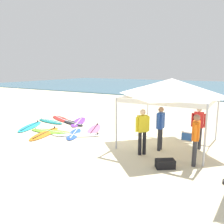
{
  "coord_description": "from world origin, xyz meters",
  "views": [
    {
      "loc": [
        5.35,
        -9.02,
        3.15
      ],
      "look_at": [
        -0.36,
        0.72,
        1.0
      ],
      "focal_mm": 36.97,
      "sensor_mm": 36.0,
      "label": 1
    }
  ],
  "objects_px": {
    "surfboard_purple": "(78,122)",
    "cooler_box": "(188,135)",
    "surfboard_white": "(78,135)",
    "person_blue": "(160,125)",
    "surfboard_lime": "(53,132)",
    "surfboard_cyan": "(30,126)",
    "surfboard_teal": "(50,121)",
    "person_yellow": "(142,129)",
    "person_red": "(198,125)",
    "canopy_tent": "(171,87)",
    "surfboard_orange": "(45,133)",
    "surfboard_red": "(61,119)",
    "surfboard_black": "(72,123)",
    "surfboard_pink": "(94,129)",
    "gear_bag_near_tent": "(165,164)",
    "person_orange": "(196,136)",
    "surfboard_blue": "(74,134)"
  },
  "relations": [
    {
      "from": "surfboard_purple",
      "to": "cooler_box",
      "type": "relative_size",
      "value": 5.08
    },
    {
      "from": "person_orange",
      "to": "person_red",
      "type": "relative_size",
      "value": 1.0
    },
    {
      "from": "cooler_box",
      "to": "person_yellow",
      "type": "bearing_deg",
      "value": -111.02
    },
    {
      "from": "canopy_tent",
      "to": "surfboard_pink",
      "type": "height_order",
      "value": "canopy_tent"
    },
    {
      "from": "surfboard_white",
      "to": "surfboard_purple",
      "type": "height_order",
      "value": "same"
    },
    {
      "from": "surfboard_purple",
      "to": "person_orange",
      "type": "distance_m",
      "value": 7.77
    },
    {
      "from": "canopy_tent",
      "to": "person_blue",
      "type": "relative_size",
      "value": 1.98
    },
    {
      "from": "surfboard_red",
      "to": "cooler_box",
      "type": "xyz_separation_m",
      "value": [
        7.78,
        -0.24,
        0.16
      ]
    },
    {
      "from": "surfboard_white",
      "to": "surfboard_purple",
      "type": "xyz_separation_m",
      "value": [
        -1.66,
        2.16,
        -0.0
      ]
    },
    {
      "from": "person_red",
      "to": "surfboard_white",
      "type": "bearing_deg",
      "value": -169.71
    },
    {
      "from": "surfboard_lime",
      "to": "gear_bag_near_tent",
      "type": "height_order",
      "value": "gear_bag_near_tent"
    },
    {
      "from": "surfboard_cyan",
      "to": "surfboard_lime",
      "type": "relative_size",
      "value": 0.9
    },
    {
      "from": "surfboard_orange",
      "to": "surfboard_white",
      "type": "bearing_deg",
      "value": 23.04
    },
    {
      "from": "surfboard_red",
      "to": "person_blue",
      "type": "height_order",
      "value": "person_blue"
    },
    {
      "from": "gear_bag_near_tent",
      "to": "person_blue",
      "type": "bearing_deg",
      "value": 114.87
    },
    {
      "from": "cooler_box",
      "to": "person_blue",
      "type": "bearing_deg",
      "value": -108.47
    },
    {
      "from": "surfboard_teal",
      "to": "surfboard_white",
      "type": "bearing_deg",
      "value": -23.5
    },
    {
      "from": "canopy_tent",
      "to": "surfboard_pink",
      "type": "bearing_deg",
      "value": 175.68
    },
    {
      "from": "canopy_tent",
      "to": "person_red",
      "type": "distance_m",
      "value": 1.8
    },
    {
      "from": "surfboard_white",
      "to": "person_blue",
      "type": "xyz_separation_m",
      "value": [
        4.02,
        0.07,
        0.95
      ]
    },
    {
      "from": "person_red",
      "to": "canopy_tent",
      "type": "bearing_deg",
      "value": 179.97
    },
    {
      "from": "person_orange",
      "to": "surfboard_white",
      "type": "bearing_deg",
      "value": 172.06
    },
    {
      "from": "surfboard_black",
      "to": "surfboard_orange",
      "type": "distance_m",
      "value": 2.43
    },
    {
      "from": "person_orange",
      "to": "gear_bag_near_tent",
      "type": "bearing_deg",
      "value": -137.64
    },
    {
      "from": "surfboard_black",
      "to": "surfboard_orange",
      "type": "relative_size",
      "value": 0.9
    },
    {
      "from": "surfboard_black",
      "to": "person_orange",
      "type": "bearing_deg",
      "value": -19.12
    },
    {
      "from": "surfboard_black",
      "to": "gear_bag_near_tent",
      "type": "height_order",
      "value": "gear_bag_near_tent"
    },
    {
      "from": "canopy_tent",
      "to": "cooler_box",
      "type": "height_order",
      "value": "canopy_tent"
    },
    {
      "from": "surfboard_teal",
      "to": "surfboard_white",
      "type": "height_order",
      "value": "same"
    },
    {
      "from": "surfboard_lime",
      "to": "cooler_box",
      "type": "xyz_separation_m",
      "value": [
        6.06,
        2.21,
        0.16
      ]
    },
    {
      "from": "surfboard_purple",
      "to": "person_blue",
      "type": "distance_m",
      "value": 6.13
    },
    {
      "from": "surfboard_red",
      "to": "surfboard_orange",
      "type": "xyz_separation_m",
      "value": [
        1.61,
        -2.88,
        -0.0
      ]
    },
    {
      "from": "surfboard_orange",
      "to": "surfboard_purple",
      "type": "distance_m",
      "value": 2.81
    },
    {
      "from": "surfboard_orange",
      "to": "person_orange",
      "type": "xyz_separation_m",
      "value": [
        6.98,
        -0.12,
        0.95
      ]
    },
    {
      "from": "surfboard_cyan",
      "to": "surfboard_white",
      "type": "relative_size",
      "value": 1.01
    },
    {
      "from": "surfboard_orange",
      "to": "surfboard_purple",
      "type": "xyz_separation_m",
      "value": [
        -0.16,
        2.8,
        -0.0
      ]
    },
    {
      "from": "person_blue",
      "to": "person_yellow",
      "type": "relative_size",
      "value": 1.0
    },
    {
      "from": "surfboard_pink",
      "to": "surfboard_red",
      "type": "bearing_deg",
      "value": 162.91
    },
    {
      "from": "surfboard_lime",
      "to": "cooler_box",
      "type": "height_order",
      "value": "cooler_box"
    },
    {
      "from": "gear_bag_near_tent",
      "to": "surfboard_orange",
      "type": "bearing_deg",
      "value": 172.6
    },
    {
      "from": "cooler_box",
      "to": "canopy_tent",
      "type": "bearing_deg",
      "value": -117.43
    },
    {
      "from": "surfboard_red",
      "to": "surfboard_black",
      "type": "bearing_deg",
      "value": -20.35
    },
    {
      "from": "surfboard_blue",
      "to": "cooler_box",
      "type": "distance_m",
      "value": 5.29
    },
    {
      "from": "surfboard_cyan",
      "to": "surfboard_teal",
      "type": "bearing_deg",
      "value": 87.89
    },
    {
      "from": "canopy_tent",
      "to": "surfboard_blue",
      "type": "distance_m",
      "value": 5.04
    },
    {
      "from": "person_blue",
      "to": "surfboard_white",
      "type": "bearing_deg",
      "value": -179.03
    },
    {
      "from": "surfboard_white",
      "to": "surfboard_lime",
      "type": "bearing_deg",
      "value": -171.35
    },
    {
      "from": "surfboard_red",
      "to": "surfboard_black",
      "type": "height_order",
      "value": "same"
    },
    {
      "from": "surfboard_black",
      "to": "surfboard_blue",
      "type": "relative_size",
      "value": 1.07
    },
    {
      "from": "surfboard_cyan",
      "to": "cooler_box",
      "type": "bearing_deg",
      "value": 14.59
    }
  ]
}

